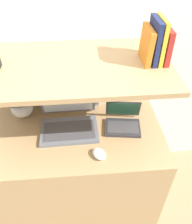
% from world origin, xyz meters
% --- Properties ---
extents(wall_back, '(6.00, 0.05, 2.40)m').
position_xyz_m(wall_back, '(0.00, 0.76, 1.20)').
color(wall_back, white).
rests_on(wall_back, ground_plane).
extents(desk, '(1.10, 0.70, 0.78)m').
position_xyz_m(desk, '(0.00, 0.35, 0.39)').
color(desk, tan).
rests_on(desk, ground_plane).
extents(back_riser, '(1.10, 0.04, 1.19)m').
position_xyz_m(back_riser, '(0.00, 0.72, 0.59)').
color(back_riser, white).
rests_on(back_riser, ground_plane).
extents(shelf, '(1.10, 0.63, 0.03)m').
position_xyz_m(shelf, '(0.00, 0.42, 1.20)').
color(shelf, tan).
rests_on(shelf, back_riser).
extents(table_lamp, '(0.25, 0.25, 0.31)m').
position_xyz_m(table_lamp, '(-0.36, 0.53, 0.98)').
color(table_lamp, white).
rests_on(table_lamp, desk).
extents(laptop_large, '(0.37, 0.31, 0.25)m').
position_xyz_m(laptop_large, '(-0.05, 0.39, 0.83)').
color(laptop_large, slate).
rests_on(laptop_large, desk).
extents(laptop_small, '(0.25, 0.23, 0.16)m').
position_xyz_m(laptop_small, '(0.30, 0.36, 0.81)').
color(laptop_small, '#333338').
rests_on(laptop_small, desk).
extents(computer_mouse, '(0.11, 0.12, 0.03)m').
position_xyz_m(computer_mouse, '(0.12, 0.13, 0.80)').
color(computer_mouse, white).
rests_on(computer_mouse, desk).
extents(router_box, '(0.11, 0.09, 0.12)m').
position_xyz_m(router_box, '(0.11, 0.63, 0.84)').
color(router_box, gray).
rests_on(router_box, desk).
extents(book_red, '(0.03, 0.17, 0.19)m').
position_xyz_m(book_red, '(0.50, 0.42, 1.31)').
color(book_red, '#A82823').
rests_on(book_red, shelf).
extents(book_yellow, '(0.02, 0.17, 0.24)m').
position_xyz_m(book_yellow, '(0.47, 0.42, 1.33)').
color(book_yellow, gold).
rests_on(book_yellow, shelf).
extents(book_navy, '(0.03, 0.17, 0.24)m').
position_xyz_m(book_navy, '(0.44, 0.42, 1.33)').
color(book_navy, navy).
rests_on(book_navy, shelf).
extents(book_orange, '(0.04, 0.18, 0.19)m').
position_xyz_m(book_orange, '(0.40, 0.42, 1.31)').
color(book_orange, orange).
rests_on(book_orange, shelf).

